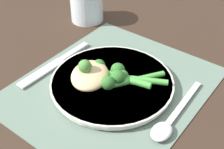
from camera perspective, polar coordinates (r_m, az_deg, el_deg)
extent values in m
plane|color=#332319|center=(0.63, 0.00, -2.33)|extent=(3.00, 3.00, 0.00)
cube|color=slate|center=(0.63, 0.00, -2.19)|extent=(0.40, 0.34, 0.00)
cylinder|color=silver|center=(0.63, 0.00, -1.57)|extent=(0.24, 0.24, 0.01)
cylinder|color=beige|center=(0.62, 0.00, -1.28)|extent=(0.25, 0.25, 0.01)
ellipsoid|color=tan|center=(0.62, -4.06, -0.14)|extent=(0.12, 0.11, 0.03)
sphere|color=#477F38|center=(0.60, -4.99, 1.52)|extent=(0.03, 0.03, 0.03)
cylinder|color=green|center=(0.62, 0.01, -0.63)|extent=(0.05, 0.09, 0.01)
sphere|color=#2D6B28|center=(0.63, -4.27, 0.70)|extent=(0.03, 0.03, 0.03)
sphere|color=#2D6B28|center=(0.64, -4.64, 1.19)|extent=(0.02, 0.02, 0.02)
sphere|color=#2D6B28|center=(0.62, -5.26, 0.16)|extent=(0.03, 0.03, 0.03)
cylinder|color=green|center=(0.62, 2.37, -0.75)|extent=(0.04, 0.11, 0.01)
sphere|color=#2D6B28|center=(0.63, -2.14, 0.91)|extent=(0.02, 0.02, 0.02)
sphere|color=#2D6B28|center=(0.64, -2.37, 1.68)|extent=(0.03, 0.03, 0.03)
cylinder|color=green|center=(0.62, 4.51, -0.96)|extent=(0.11, 0.08, 0.01)
sphere|color=#2D6B28|center=(0.60, -0.77, -1.57)|extent=(0.03, 0.03, 0.03)
sphere|color=#2D6B28|center=(0.60, -1.79, -1.41)|extent=(0.02, 0.02, 0.02)
cylinder|color=green|center=(0.62, 6.09, -1.04)|extent=(0.05, 0.09, 0.01)
sphere|color=#2D6B28|center=(0.62, 2.01, -0.20)|extent=(0.02, 0.02, 0.02)
sphere|color=#2D6B28|center=(0.62, 1.43, 0.68)|extent=(0.03, 0.03, 0.03)
sphere|color=#2D6B28|center=(0.61, 1.12, -0.43)|extent=(0.03, 0.03, 0.03)
cube|color=silver|center=(0.68, -12.80, 0.32)|extent=(0.12, 0.02, 0.00)
cube|color=#B3B3B8|center=(0.73, -6.93, 4.17)|extent=(0.08, 0.02, 0.01)
cube|color=silver|center=(0.61, 13.05, -4.97)|extent=(0.14, 0.02, 0.00)
ellipsoid|color=silver|center=(0.54, 9.04, -10.25)|extent=(0.05, 0.04, 0.01)
cylinder|color=silver|center=(0.85, -4.64, 12.53)|extent=(0.09, 0.09, 0.09)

